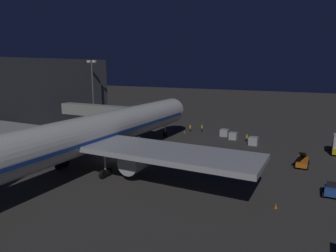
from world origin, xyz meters
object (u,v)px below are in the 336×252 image
object	(u,v)px
baggage_container_far_row	(253,141)
ground_crew_by_belt_loader	(202,128)
baggage_container_mid_row	(233,136)
ground_crew_marshaller_fwd	(190,128)
jet_bridge	(108,112)
ground_crew_near_nose_gear	(247,138)
apron_floodlight_mast	(93,87)
traffic_cone_nose_starboard	(168,130)
traffic_cone_wingtip_svc_side	(276,206)
baggage_container_near_belt	(224,133)
airliner_at_gate	(82,137)
pushback_tug	(331,190)
traffic_cone_nose_port	(184,132)
belt_loader	(302,161)

from	to	relation	value
baggage_container_far_row	ground_crew_by_belt_loader	world-z (taller)	ground_crew_by_belt_loader
baggage_container_mid_row	ground_crew_marshaller_fwd	size ratio (longest dim) A/B	0.93
jet_bridge	ground_crew_near_nose_gear	distance (m)	30.66
jet_bridge	ground_crew_by_belt_loader	bearing A→B (deg)	-143.00
apron_floodlight_mast	baggage_container_far_row	size ratio (longest dim) A/B	9.89
baggage_container_mid_row	traffic_cone_nose_starboard	world-z (taller)	baggage_container_mid_row
jet_bridge	ground_crew_by_belt_loader	size ratio (longest dim) A/B	12.02
traffic_cone_wingtip_svc_side	baggage_container_near_belt	bearing A→B (deg)	-64.05
apron_floodlight_mast	baggage_container_mid_row	size ratio (longest dim) A/B	10.57
traffic_cone_nose_starboard	ground_crew_near_nose_gear	bearing A→B (deg)	174.04
airliner_at_gate	traffic_cone_wingtip_svc_side	size ratio (longest dim) A/B	118.43
airliner_at_gate	traffic_cone_wingtip_svc_side	xyz separation A→B (m)	(-26.96, -0.89, -5.09)
traffic_cone_wingtip_svc_side	apron_floodlight_mast	bearing A→B (deg)	-30.76
airliner_at_gate	pushback_tug	bearing A→B (deg)	-167.46
traffic_cone_nose_port	traffic_cone_wingtip_svc_side	bearing A→B (deg)	129.00
baggage_container_far_row	ground_crew_near_nose_gear	world-z (taller)	ground_crew_near_nose_gear
ground_crew_marshaller_fwd	traffic_cone_nose_starboard	xyz separation A→B (m)	(5.16, 1.62, -0.68)
pushback_tug	traffic_cone_nose_port	world-z (taller)	pushback_tug
ground_crew_marshaller_fwd	ground_crew_near_nose_gear	bearing A→B (deg)	165.67
pushback_tug	jet_bridge	bearing A→B (deg)	-17.32
airliner_at_gate	baggage_container_near_belt	size ratio (longest dim) A/B	37.71
belt_loader	baggage_container_far_row	size ratio (longest dim) A/B	4.26
baggage_container_mid_row	ground_crew_marshaller_fwd	bearing A→B (deg)	-13.23
jet_bridge	traffic_cone_nose_starboard	bearing A→B (deg)	-132.91
baggage_container_mid_row	ground_crew_near_nose_gear	bearing A→B (deg)	161.78
jet_bridge	traffic_cone_nose_starboard	xyz separation A→B (m)	(-9.71, -10.44, -5.23)
jet_bridge	ground_crew_marshaller_fwd	distance (m)	19.68
traffic_cone_wingtip_svc_side	ground_crew_marshaller_fwd	bearing A→B (deg)	-53.30
belt_loader	traffic_cone_nose_starboard	distance (m)	33.63
airliner_at_gate	apron_floodlight_mast	bearing A→B (deg)	-51.55
pushback_tug	belt_loader	size ratio (longest dim) A/B	0.33
jet_bridge	apron_floodlight_mast	world-z (taller)	apron_floodlight_mast
apron_floodlight_mast	baggage_container_far_row	xyz separation A→B (m)	(-44.45, 4.51, -9.11)
ground_crew_near_nose_gear	ground_crew_marshaller_fwd	distance (m)	14.72
traffic_cone_nose_starboard	traffic_cone_nose_port	bearing A→B (deg)	180.00
baggage_container_far_row	ground_crew_by_belt_loader	distance (m)	14.93
baggage_container_mid_row	airliner_at_gate	bearing A→B (deg)	65.12
airliner_at_gate	traffic_cone_wingtip_svc_side	distance (m)	27.45
apron_floodlight_mast	baggage_container_mid_row	bearing A→B (deg)	177.60
airliner_at_gate	ground_crew_marshaller_fwd	world-z (taller)	airliner_at_gate
baggage_container_near_belt	traffic_cone_nose_starboard	world-z (taller)	baggage_container_near_belt
belt_loader	ground_crew_near_nose_gear	bearing A→B (deg)	-45.88
ground_crew_marshaller_fwd	traffic_cone_wingtip_svc_side	size ratio (longest dim) A/B	3.16
jet_bridge	belt_loader	world-z (taller)	jet_bridge
apron_floodlight_mast	traffic_cone_wingtip_svc_side	distance (m)	61.81
baggage_container_far_row	traffic_cone_nose_port	size ratio (longest dim) A/B	3.12
baggage_container_near_belt	ground_crew_near_nose_gear	distance (m)	6.52
baggage_container_near_belt	ground_crew_by_belt_loader	world-z (taller)	ground_crew_by_belt_loader
airliner_at_gate	apron_floodlight_mast	xyz separation A→B (m)	(25.50, -32.12, 4.56)
jet_bridge	traffic_cone_wingtip_svc_side	world-z (taller)	jet_bridge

